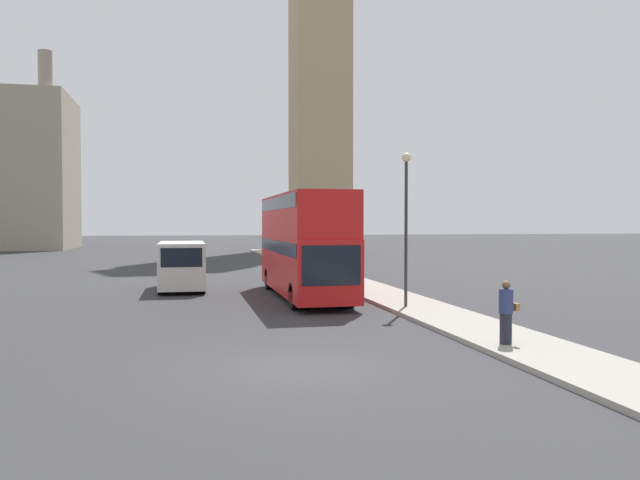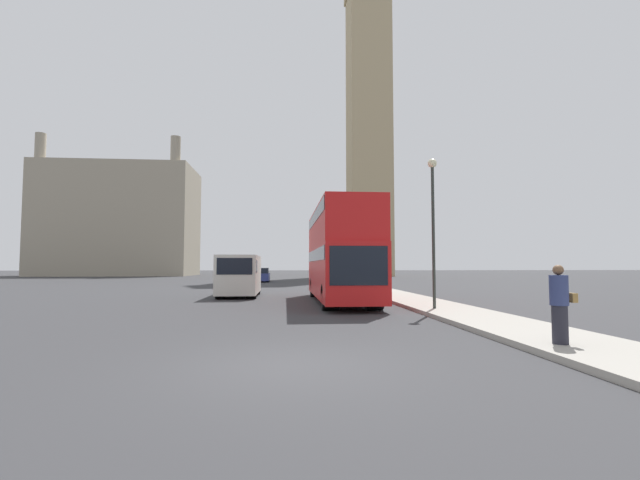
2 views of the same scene
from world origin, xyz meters
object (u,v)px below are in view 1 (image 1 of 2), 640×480
pedestrian (506,312)px  parked_sedan (184,254)px  red_double_decker_bus (304,241)px  street_lamp (406,206)px  white_van (182,265)px

pedestrian → parked_sedan: size_ratio=0.35×
red_double_decker_bus → street_lamp: size_ratio=1.83×
pedestrian → street_lamp: street_lamp is taller
pedestrian → street_lamp: (-0.04, 7.58, 3.02)m
pedestrian → parked_sedan: pedestrian is taller
red_double_decker_bus → street_lamp: 5.85m
red_double_decker_bus → white_van: size_ratio=2.04×
white_van → pedestrian: 18.63m
red_double_decker_bus → pedestrian: red_double_decker_bus is taller
street_lamp → red_double_decker_bus: bearing=122.9°
street_lamp → parked_sedan: street_lamp is taller
white_van → street_lamp: 12.64m
street_lamp → white_van: bearing=133.2°
white_van → parked_sedan: (0.09, 22.60, -0.59)m
pedestrian → street_lamp: bearing=90.3°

